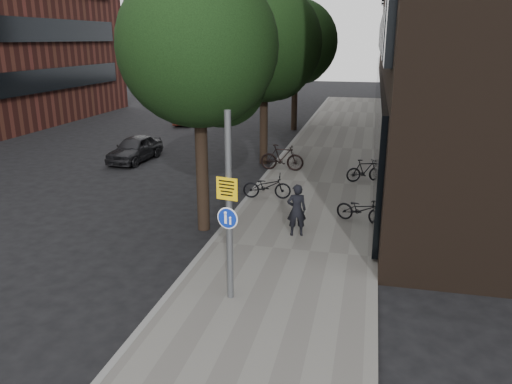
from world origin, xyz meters
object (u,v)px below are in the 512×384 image
(signpost, at_px, (229,208))
(pedestrian, at_px, (297,210))
(parked_bike_facade_near, at_px, (361,209))
(parked_car_near, at_px, (135,149))

(signpost, distance_m, pedestrian, 4.16)
(signpost, xyz_separation_m, parked_bike_facade_near, (2.61, 5.33, -1.64))
(parked_bike_facade_near, bearing_deg, signpost, 174.44)
(parked_bike_facade_near, bearing_deg, parked_car_near, 79.67)
(signpost, height_order, parked_car_near, signpost)
(pedestrian, xyz_separation_m, parked_bike_facade_near, (1.76, 1.47, -0.34))
(signpost, relative_size, parked_bike_facade_near, 2.59)
(signpost, distance_m, parked_car_near, 14.14)
(parked_bike_facade_near, relative_size, parked_car_near, 0.45)
(signpost, xyz_separation_m, parked_car_near, (-7.91, 11.61, -1.58))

